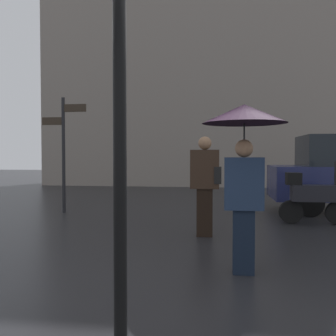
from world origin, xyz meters
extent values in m
plane|color=black|center=(0.00, 0.00, 0.00)|extent=(60.00, 60.00, 0.00)
cylinder|color=black|center=(0.23, -0.75, 1.36)|extent=(0.08, 0.08, 2.72)
cube|color=black|center=(1.07, 1.47, 0.37)|extent=(0.24, 0.15, 0.74)
cube|color=#1E2D47|center=(1.07, 1.47, 1.03)|extent=(0.44, 0.20, 0.59)
sphere|color=#936B4C|center=(1.07, 1.47, 1.43)|extent=(0.20, 0.20, 0.20)
cylinder|color=black|center=(1.07, 1.47, 1.56)|extent=(0.02, 0.02, 0.30)
cone|color=black|center=(1.07, 1.47, 1.82)|extent=(0.96, 0.96, 0.21)
cube|color=black|center=(0.56, 3.39, 0.40)|extent=(0.26, 0.17, 0.80)
cube|color=#332319|center=(0.56, 3.39, 1.12)|extent=(0.48, 0.21, 0.65)
sphere|color=#936B4C|center=(0.56, 3.39, 1.56)|extent=(0.22, 0.22, 0.22)
cube|color=black|center=(0.77, 3.39, 1.02)|extent=(0.12, 0.24, 0.28)
cylinder|color=black|center=(2.21, 4.80, 0.23)|extent=(0.46, 0.09, 0.46)
cube|color=black|center=(2.65, 4.80, 0.61)|extent=(0.88, 0.32, 0.32)
cube|color=black|center=(2.26, 4.80, 0.89)|extent=(0.28, 0.28, 0.24)
cylinder|color=black|center=(3.05, 4.80, 0.96)|extent=(0.06, 0.06, 0.55)
cylinder|color=black|center=(2.76, 7.39, 0.31)|extent=(0.62, 0.18, 0.62)
cylinder|color=black|center=(2.76, 5.67, 0.31)|extent=(0.62, 0.18, 0.62)
cylinder|color=black|center=(-2.85, 5.57, 1.36)|extent=(0.08, 0.08, 2.71)
cube|color=#33281E|center=(-2.57, 5.57, 2.46)|extent=(0.56, 0.04, 0.18)
cube|color=#33281E|center=(-3.11, 5.57, 2.16)|extent=(0.52, 0.04, 0.18)
camera|label=1|loc=(0.79, -2.82, 1.35)|focal=39.87mm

